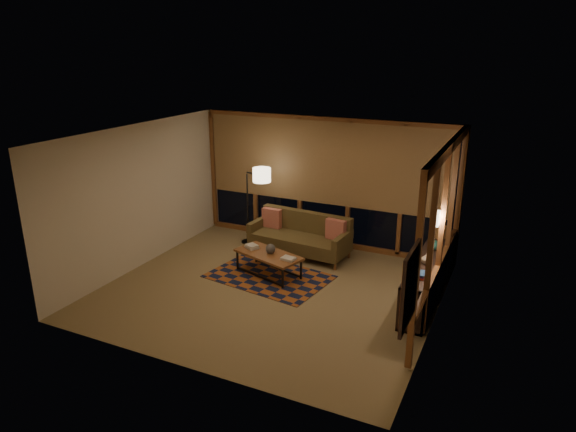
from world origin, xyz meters
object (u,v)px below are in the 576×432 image
at_px(sofa, 299,235).
at_px(coffee_table, 269,264).
at_px(floor_lamp, 248,204).
at_px(bookshelf, 429,275).

bearing_deg(sofa, coffee_table, -91.28).
xyz_separation_m(sofa, floor_lamp, (-1.27, 0.16, 0.44)).
distance_m(sofa, coffee_table, 1.15).
bearing_deg(floor_lamp, coffee_table, -38.37).
distance_m(coffee_table, floor_lamp, 1.85).
bearing_deg(sofa, floor_lamp, 177.19).
bearing_deg(floor_lamp, bookshelf, -1.96).
distance_m(coffee_table, bookshelf, 2.85).
height_order(sofa, floor_lamp, floor_lamp).
bearing_deg(bookshelf, floor_lamp, 168.29).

